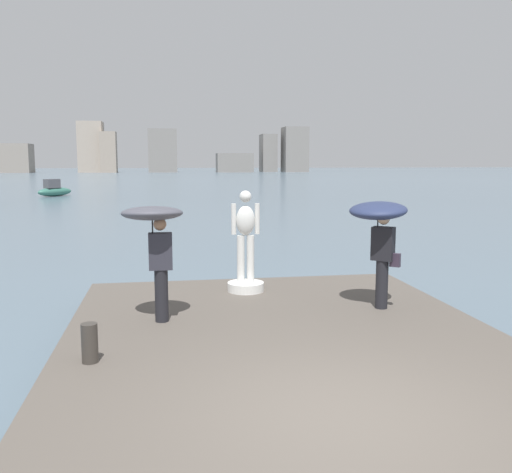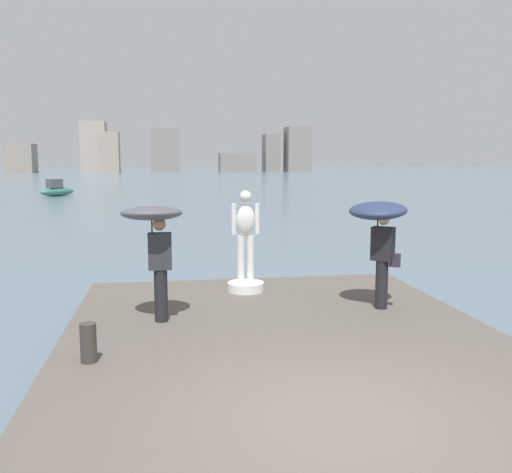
{
  "view_description": "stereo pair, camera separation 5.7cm",
  "coord_description": "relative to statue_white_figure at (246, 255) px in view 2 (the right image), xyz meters",
  "views": [
    {
      "loc": [
        -1.78,
        -5.29,
        3.04
      ],
      "look_at": [
        0.0,
        5.5,
        1.55
      ],
      "focal_mm": 38.93,
      "sensor_mm": 36.0,
      "label": 1
    },
    {
      "loc": [
        -1.73,
        -5.3,
        3.04
      ],
      "look_at": [
        0.0,
        5.5,
        1.55
      ],
      "focal_mm": 38.93,
      "sensor_mm": 36.0,
      "label": 2
    }
  ],
  "objects": [
    {
      "name": "mooring_bollard",
      "position": [
        -2.62,
        -3.68,
        -0.48
      ],
      "size": [
        0.22,
        0.22,
        0.53
      ],
      "primitive_type": "cylinder",
      "color": "#38332D",
      "rests_on": "pier"
    },
    {
      "name": "distant_skyline",
      "position": [
        -0.4,
        141.62,
        4.2
      ],
      "size": [
        80.17,
        11.34,
        13.36
      ],
      "color": "gray",
      "rests_on": "ground"
    },
    {
      "name": "onlooker_left",
      "position": [
        -1.77,
        -1.89,
        0.78
      ],
      "size": [
        1.0,
        1.01,
        1.95
      ],
      "color": "black",
      "rests_on": "pier"
    },
    {
      "name": "boat_far",
      "position": [
        -11.03,
        39.38,
        -0.6
      ],
      "size": [
        3.02,
        3.08,
        1.49
      ],
      "color": "#336B5B",
      "rests_on": "ground"
    },
    {
      "name": "ground_plane",
      "position": [
        0.18,
        34.3,
        -1.14
      ],
      "size": [
        400.0,
        400.0,
        0.0
      ],
      "primitive_type": "plane",
      "color": "slate"
    },
    {
      "name": "onlooker_right",
      "position": [
        2.18,
        -1.64,
        0.8
      ],
      "size": [
        1.46,
        1.46,
        1.96
      ],
      "color": "black",
      "rests_on": "pier"
    },
    {
      "name": "pier",
      "position": [
        0.18,
        -3.74,
        -0.94
      ],
      "size": [
        6.74,
        9.91,
        0.4
      ],
      "primitive_type": "cube",
      "color": "#564F47",
      "rests_on": "ground"
    },
    {
      "name": "statue_white_figure",
      "position": [
        0.0,
        0.0,
        0.0
      ],
      "size": [
        0.75,
        0.75,
        2.06
      ],
      "color": "white",
      "rests_on": "pier"
    }
  ]
}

